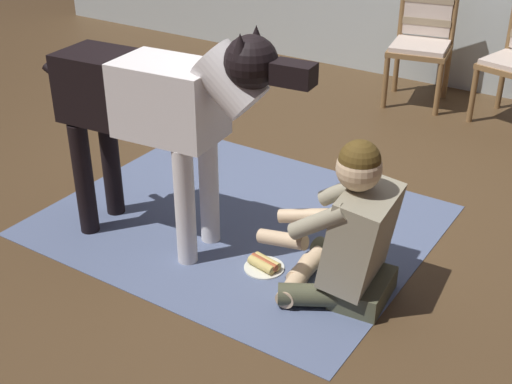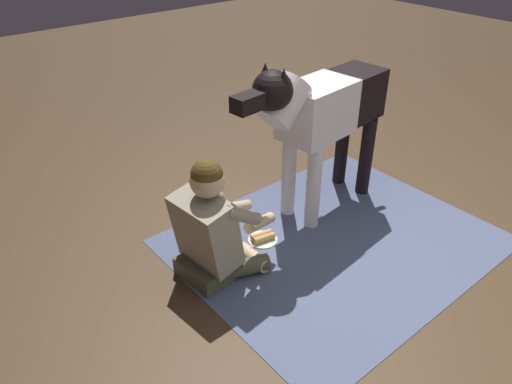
{
  "view_description": "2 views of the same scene",
  "coord_description": "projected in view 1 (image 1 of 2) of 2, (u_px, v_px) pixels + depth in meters",
  "views": [
    {
      "loc": [
        1.92,
        -2.99,
        2.07
      ],
      "look_at": [
        0.42,
        -0.68,
        0.57
      ],
      "focal_mm": 48.39,
      "sensor_mm": 36.0,
      "label": 1
    },
    {
      "loc": [
        2.14,
        1.62,
        2.14
      ],
      "look_at": [
        0.4,
        -0.49,
        0.43
      ],
      "focal_mm": 34.27,
      "sensor_mm": 36.0,
      "label": 2
    }
  ],
  "objects": [
    {
      "name": "ground_plane",
      "position": [
        259.0,
        212.0,
        4.11
      ],
      "size": [
        15.05,
        15.05,
        0.0
      ],
      "primitive_type": "plane",
      "color": "#4C3620"
    },
    {
      "name": "area_rug",
      "position": [
        239.0,
        220.0,
        4.01
      ],
      "size": [
        2.11,
        1.74,
        0.01
      ],
      "primitive_type": "cube",
      "color": "slate",
      "rests_on": "ground"
    },
    {
      "name": "dining_chair_left_of_pair",
      "position": [
        423.0,
        35.0,
        5.49
      ],
      "size": [
        0.54,
        0.54,
        0.98
      ],
      "color": "brown",
      "rests_on": "ground"
    },
    {
      "name": "person_sitting_on_floor",
      "position": [
        350.0,
        235.0,
        3.24
      ],
      "size": [
        0.66,
        0.58,
        0.83
      ],
      "color": "#4D4F38",
      "rests_on": "ground"
    },
    {
      "name": "large_dog",
      "position": [
        160.0,
        105.0,
        3.44
      ],
      "size": [
        1.57,
        0.41,
        1.25
      ],
      "color": "silver",
      "rests_on": "ground"
    },
    {
      "name": "hot_dog_on_plate",
      "position": [
        264.0,
        265.0,
        3.57
      ],
      "size": [
        0.21,
        0.21,
        0.06
      ],
      "color": "silver",
      "rests_on": "ground"
    }
  ]
}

